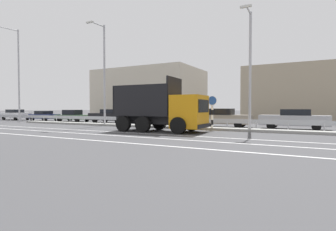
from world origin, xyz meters
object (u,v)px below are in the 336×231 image
Objects in this scene: parked_car_1 at (44,116)px; parked_car_4 at (164,117)px; street_lamp_0 at (17,72)px; parked_car_5 at (222,118)px; street_lamp_2 at (250,65)px; street_lamp_1 at (103,70)px; parked_car_2 at (73,116)px; parked_car_0 at (15,114)px; parked_car_6 at (294,119)px; dump_truck at (170,113)px; parked_car_3 at (111,116)px; median_road_sign at (212,112)px.

parked_car_1 is 0.96× the size of parked_car_4.
street_lamp_0 is 23.32m from parked_car_5.
street_lamp_1 is at bearing -178.62° from street_lamp_2.
street_lamp_2 is 21.44m from parked_car_2.
parked_car_0 is 5.89m from parked_car_1.
street_lamp_1 is 1.88× the size of parked_car_6.
parked_car_1 is at bearing 91.11° from parked_car_6.
parked_car_3 is at bearing -123.93° from dump_truck.
parked_car_4 is at bearing -92.52° from parked_car_3.
parked_car_0 is 1.10× the size of parked_car_2.
dump_truck is 2.60× the size of median_road_sign.
parked_car_4 is at bearing 150.48° from median_road_sign.
street_lamp_2 reaches higher than parked_car_6.
parked_car_6 is (27.92, 3.54, -4.93)m from street_lamp_0.
street_lamp_2 reaches higher than parked_car_0.
median_road_sign is 0.52× the size of parked_car_0.
parked_car_6 is (5.23, 3.28, -0.50)m from median_road_sign.
parked_car_4 is at bearing 93.32° from parked_car_0.
parked_car_0 is (-31.38, 3.18, -3.77)m from street_lamp_2.
dump_truck is at bearing -148.21° from parked_car_4.
street_lamp_2 is 9.78m from parked_car_4.
street_lamp_1 is at bearing -72.75° from parked_car_5.
parked_car_5 is at bearing 92.80° from parked_car_0.
parked_car_5 is at bearing 159.48° from dump_truck.
dump_truck reaches higher than median_road_sign.
street_lamp_1 is 2.25× the size of parked_car_4.
parked_car_3 is at bearing 93.86° from parked_car_0.
street_lamp_0 is at bearing -179.34° from median_road_sign.
parked_car_4 is at bearing 158.64° from street_lamp_2.
parked_car_4 is 0.84× the size of parked_car_6.
street_lamp_0 is at bearing -83.20° from parked_car_5.
parked_car_6 is (11.03, -0.00, -0.01)m from parked_car_4.
median_road_sign is at bearing -106.91° from parked_car_3.
parked_car_3 is at bearing 164.55° from median_road_sign.
parked_car_6 reaches higher than parked_car_2.
parked_car_0 is 1.19× the size of parked_car_4.
dump_truck is at bearing 63.92° from parked_car_2.
parked_car_0 is at bearing 89.37° from parked_car_3.
parked_car_1 is 10.54m from parked_car_3.
parked_car_5 is 5.37m from parked_car_6.
parked_car_1 is at bearing -91.89° from parked_car_5.
street_lamp_2 is at bearing 0.56° from street_lamp_0.
street_lamp_2 is at bearing -104.34° from parked_car_3.
street_lamp_2 is at bearing 87.24° from parked_car_0.
median_road_sign reaches higher than parked_car_6.
parked_car_3 reaches higher than parked_car_0.
dump_truck is at bearing -7.09° from street_lamp_0.
street_lamp_1 is at bearing 104.19° from parked_car_6.
parked_car_4 is at bearing 89.53° from parked_car_1.
street_lamp_1 is (12.66, -0.06, -0.74)m from street_lamp_0.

